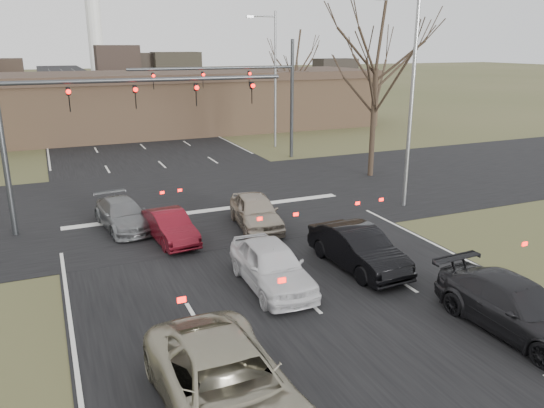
% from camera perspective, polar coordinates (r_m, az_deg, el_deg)
% --- Properties ---
extents(ground, '(360.00, 360.00, 0.00)m').
position_cam_1_polar(ground, '(14.65, 8.98, -14.92)').
color(ground, '#444A27').
rests_on(ground, ground).
extents(road_main, '(14.00, 300.00, 0.02)m').
position_cam_1_polar(road_main, '(71.17, -17.89, 9.84)').
color(road_main, black).
rests_on(road_main, ground).
extents(road_cross, '(200.00, 14.00, 0.02)m').
position_cam_1_polar(road_cross, '(27.43, -7.81, 0.47)').
color(road_cross, black).
rests_on(road_cross, ground).
extents(building, '(42.40, 10.40, 5.30)m').
position_cam_1_polar(building, '(49.48, -13.07, 10.59)').
color(building, '#816145').
rests_on(building, ground).
extents(mast_arm_near, '(12.12, 0.24, 8.00)m').
position_cam_1_polar(mast_arm_near, '(23.62, -19.41, 9.59)').
color(mast_arm_near, '#383A3D').
rests_on(mast_arm_near, ground).
extents(mast_arm_far, '(11.12, 0.24, 8.00)m').
position_cam_1_polar(mast_arm_far, '(35.99, -1.99, 12.59)').
color(mast_arm_far, '#383A3D').
rests_on(mast_arm_far, ground).
extents(streetlight_right_near, '(2.34, 0.25, 10.00)m').
position_cam_1_polar(streetlight_right_near, '(25.85, 14.53, 11.69)').
color(streetlight_right_near, gray).
rests_on(streetlight_right_near, ground).
extents(streetlight_right_far, '(2.34, 0.25, 10.00)m').
position_cam_1_polar(streetlight_right_far, '(40.84, 0.12, 13.90)').
color(streetlight_right_far, gray).
rests_on(streetlight_right_far, ground).
extents(tree_right_near, '(6.90, 6.90, 11.50)m').
position_cam_1_polar(tree_right_near, '(31.94, 11.40, 18.72)').
color(tree_right_near, black).
rests_on(tree_right_near, ground).
extents(tree_right_far, '(5.40, 5.40, 9.00)m').
position_cam_1_polar(tree_right_far, '(50.43, 2.52, 15.99)').
color(tree_right_far, black).
rests_on(tree_right_far, ground).
extents(car_silver_suv, '(2.68, 5.66, 1.56)m').
position_cam_1_polar(car_silver_suv, '(11.78, -4.87, -18.97)').
color(car_silver_suv, '#9E9880').
rests_on(car_silver_suv, ground).
extents(car_white_sedan, '(1.94, 4.53, 1.52)m').
position_cam_1_polar(car_white_sedan, '(17.37, -0.04, -6.58)').
color(car_white_sedan, silver).
rests_on(car_white_sedan, ground).
extents(car_black_hatch, '(1.79, 4.57, 1.48)m').
position_cam_1_polar(car_black_hatch, '(19.03, 9.23, -4.73)').
color(car_black_hatch, black).
rests_on(car_black_hatch, ground).
extents(car_charcoal_sedan, '(2.25, 5.05, 1.44)m').
position_cam_1_polar(car_charcoal_sedan, '(16.30, 24.81, -10.05)').
color(car_charcoal_sedan, black).
rests_on(car_charcoal_sedan, ground).
extents(car_grey_ahead, '(2.30, 4.48, 1.24)m').
position_cam_1_polar(car_grey_ahead, '(23.76, -15.76, -1.07)').
color(car_grey_ahead, slate).
rests_on(car_grey_ahead, ground).
extents(car_red_ahead, '(1.69, 3.88, 1.24)m').
position_cam_1_polar(car_red_ahead, '(21.75, -10.92, -2.39)').
color(car_red_ahead, '#550C15').
rests_on(car_red_ahead, ground).
extents(car_silver_ahead, '(2.26, 4.45, 1.45)m').
position_cam_1_polar(car_silver_ahead, '(22.93, -1.75, -0.80)').
color(car_silver_ahead, '#A49785').
rests_on(car_silver_ahead, ground).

